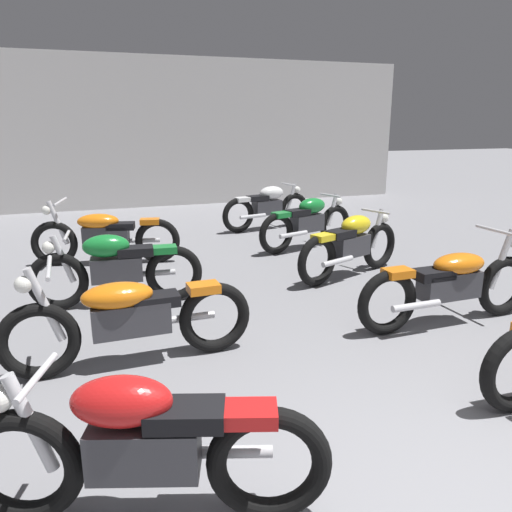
{
  "coord_description": "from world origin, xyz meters",
  "views": [
    {
      "loc": [
        -1.89,
        -1.48,
        2.09
      ],
      "look_at": [
        0.0,
        3.9,
        0.55
      ],
      "focal_mm": 35.32,
      "sensor_mm": 36.0,
      "label": 1
    }
  ],
  "objects": [
    {
      "name": "motorcycle_right_row_2",
      "position": [
        1.55,
        4.38,
        0.46
      ],
      "size": [
        1.89,
        0.8,
        0.88
      ],
      "color": "black",
      "rests_on": "ground"
    },
    {
      "name": "motorcycle_left_row_3",
      "position": [
        -1.59,
        6.15,
        0.45
      ],
      "size": [
        2.14,
        0.75,
        0.97
      ],
      "color": "black",
      "rests_on": "ground"
    },
    {
      "name": "motorcycle_left_row_0",
      "position": [
        -1.7,
        0.86,
        0.46
      ],
      "size": [
        1.9,
        0.76,
        0.88
      ],
      "color": "black",
      "rests_on": "ground"
    },
    {
      "name": "motorcycle_right_row_3",
      "position": [
        1.66,
        6.03,
        0.46
      ],
      "size": [
        1.92,
        0.73,
        0.88
      ],
      "color": "black",
      "rests_on": "ground"
    },
    {
      "name": "back_wall",
      "position": [
        0.0,
        11.31,
        1.8
      ],
      "size": [
        13.23,
        0.24,
        3.6
      ],
      "primitive_type": "cube",
      "color": "#BCBAB7",
      "rests_on": "ground"
    },
    {
      "name": "motorcycle_left_row_1",
      "position": [
        -1.58,
        2.71,
        0.45
      ],
      "size": [
        2.17,
        0.68,
        0.97
      ],
      "color": "black",
      "rests_on": "ground"
    },
    {
      "name": "motorcycle_right_row_4",
      "position": [
        1.59,
        7.72,
        0.46
      ],
      "size": [
        1.95,
        0.63,
        0.88
      ],
      "color": "black",
      "rests_on": "ground"
    },
    {
      "name": "motorcycle_right_row_1",
      "position": [
        1.67,
        2.54,
        0.45
      ],
      "size": [
        2.17,
        0.68,
        0.97
      ],
      "color": "black",
      "rests_on": "ground"
    },
    {
      "name": "motorcycle_left_row_2",
      "position": [
        -1.57,
        4.29,
        0.46
      ],
      "size": [
        1.97,
        0.48,
        0.88
      ],
      "color": "black",
      "rests_on": "ground"
    }
  ]
}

